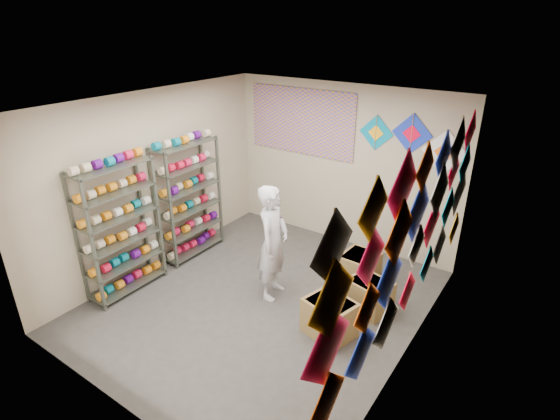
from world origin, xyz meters
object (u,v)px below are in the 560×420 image
Objects in this scene: carton_a at (330,318)px; carton_c at (359,269)px; carton_b at (369,295)px; shelf_rack_front at (120,230)px; shopkeeper at (273,243)px; shelf_rack_back at (189,200)px.

carton_a is 1.08× the size of carton_c.
carton_a is at bearing -91.02° from carton_b.
shelf_rack_front reaches higher than carton_c.
carton_a is 1.28m from carton_c.
carton_b is (3.08, 1.51, -0.73)m from shelf_rack_front.
shopkeeper reaches higher than carton_a.
shopkeeper is 3.11× the size of carton_c.
carton_c is at bearing 140.76° from carton_b.
shelf_rack_front is at bearing -139.62° from carton_c.
shelf_rack_front is 3.07m from carton_a.
shelf_rack_front is 1.30m from shelf_rack_back.
carton_b is at bearing -50.15° from carton_c.
carton_b is at bearing 3.97° from shelf_rack_back.
shelf_rack_front is 2.11m from shopkeeper.
shelf_rack_back is 1.15× the size of shopkeeper.
shopkeeper reaches higher than carton_b.
carton_a is 1.06× the size of carton_b.
carton_b is at bearing 89.58° from carton_a.
shopkeeper is 1.25m from carton_a.
shelf_rack_front is 3.50m from carton_b.
shelf_rack_back is 3.54× the size of carton_b.
shelf_rack_front is 3.59× the size of carton_c.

